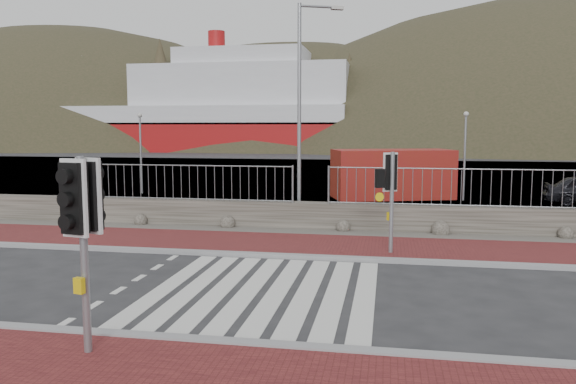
% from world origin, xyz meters
% --- Properties ---
extents(ground, '(220.00, 220.00, 0.00)m').
position_xyz_m(ground, '(0.00, 0.00, 0.00)').
color(ground, '#28282B').
rests_on(ground, ground).
extents(sidewalk_far, '(40.00, 3.00, 0.08)m').
position_xyz_m(sidewalk_far, '(0.00, 4.50, 0.04)').
color(sidewalk_far, maroon).
rests_on(sidewalk_far, ground).
extents(kerb_near, '(40.00, 0.25, 0.12)m').
position_xyz_m(kerb_near, '(0.00, -3.00, 0.05)').
color(kerb_near, gray).
rests_on(kerb_near, ground).
extents(kerb_far, '(40.00, 0.25, 0.12)m').
position_xyz_m(kerb_far, '(0.00, 3.00, 0.05)').
color(kerb_far, gray).
rests_on(kerb_far, ground).
extents(zebra_crossing, '(4.62, 5.60, 0.01)m').
position_xyz_m(zebra_crossing, '(-0.00, 0.00, 0.01)').
color(zebra_crossing, silver).
rests_on(zebra_crossing, ground).
extents(gravel_strip, '(40.00, 1.50, 0.06)m').
position_xyz_m(gravel_strip, '(0.00, 6.50, 0.03)').
color(gravel_strip, '#59544C').
rests_on(gravel_strip, ground).
extents(stone_wall, '(40.00, 0.60, 0.90)m').
position_xyz_m(stone_wall, '(0.00, 7.30, 0.45)').
color(stone_wall, '#433F37').
rests_on(stone_wall, ground).
extents(railing, '(18.07, 0.07, 1.22)m').
position_xyz_m(railing, '(0.00, 7.15, 1.82)').
color(railing, gray).
rests_on(railing, stone_wall).
extents(quay, '(120.00, 40.00, 0.50)m').
position_xyz_m(quay, '(0.00, 27.90, 0.00)').
color(quay, '#4C4C4F').
rests_on(quay, ground).
extents(water, '(220.00, 50.00, 0.05)m').
position_xyz_m(water, '(0.00, 62.90, 0.00)').
color(water, '#3F4C54').
rests_on(water, ground).
extents(ferry, '(50.00, 16.00, 20.00)m').
position_xyz_m(ferry, '(-24.65, 67.90, 5.36)').
color(ferry, maroon).
rests_on(ferry, ground).
extents(hills_backdrop, '(254.00, 90.00, 100.00)m').
position_xyz_m(hills_backdrop, '(6.74, 87.90, -23.05)').
color(hills_backdrop, '#2E301D').
rests_on(hills_backdrop, ground).
extents(traffic_signal_near, '(0.47, 0.34, 2.99)m').
position_xyz_m(traffic_signal_near, '(-1.84, -3.74, 2.16)').
color(traffic_signal_near, gray).
rests_on(traffic_signal_near, ground).
extents(traffic_signal_far, '(0.68, 0.44, 2.76)m').
position_xyz_m(traffic_signal_far, '(2.59, 3.83, 2.00)').
color(traffic_signal_far, gray).
rests_on(traffic_signal_far, ground).
extents(streetlight, '(1.53, 0.74, 7.56)m').
position_xyz_m(streetlight, '(-0.41, 8.15, 4.26)').
color(streetlight, gray).
rests_on(streetlight, ground).
extents(shipping_container, '(6.04, 3.93, 2.33)m').
position_xyz_m(shipping_container, '(2.72, 16.23, 1.17)').
color(shipping_container, maroon).
rests_on(shipping_container, ground).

